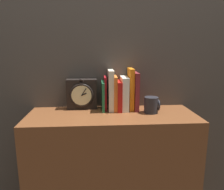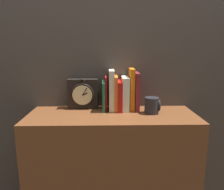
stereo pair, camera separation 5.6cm
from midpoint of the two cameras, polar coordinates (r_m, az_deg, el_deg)
The scene contains 12 objects.
wall_back at distance 1.43m, azimuth -1.76°, elevation 13.53°, with size 6.00×0.05×2.60m.
bookshelf at distance 1.47m, azimuth -1.18°, elevation -21.80°, with size 0.98×0.37×0.89m.
clock at distance 1.39m, azimuth -9.03°, elevation 0.23°, with size 0.19×0.08×0.20m.
book_slot0_green at distance 1.35m, azimuth -3.54°, elevation -0.23°, with size 0.02×0.15×0.18m.
book_slot1_red at distance 1.36m, azimuth -2.95°, elevation 0.49°, with size 0.01×0.12×0.21m.
book_slot2_cream at distance 1.35m, azimuth -1.71°, elevation 1.27°, with size 0.03×0.14×0.25m.
book_slot3_orange at distance 1.35m, azimuth -0.43°, elevation 0.52°, with size 0.02×0.15×0.21m.
book_slot4_red at distance 1.35m, azimuth 0.62°, elevation -0.13°, with size 0.03×0.16×0.18m.
book_slot5_white at distance 1.35m, azimuth 2.06°, elevation 0.43°, with size 0.04×0.15×0.21m.
book_slot6_orange at distance 1.36m, azimuth 3.72°, elevation 1.57°, with size 0.03×0.13×0.26m.
book_slot7_maroon at distance 1.36m, azimuth 4.98°, elevation 1.03°, with size 0.02×0.15×0.23m.
mug at distance 1.31m, azimuth 9.12°, elevation -2.59°, with size 0.09×0.08×0.10m.
Camera 1 is at (-0.08, -1.22, 1.27)m, focal length 35.00 mm.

